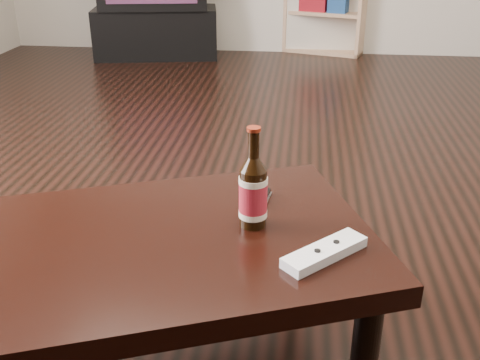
# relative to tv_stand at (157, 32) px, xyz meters

# --- Properties ---
(floor) EXTENTS (5.00, 6.00, 0.01)m
(floor) POSITION_rel_tv_stand_xyz_m (1.16, -2.73, -0.20)
(floor) COLOR black
(floor) RESTS_ON ground
(tv_stand) EXTENTS (1.05, 0.65, 0.39)m
(tv_stand) POSITION_rel_tv_stand_xyz_m (0.00, 0.00, 0.00)
(tv_stand) COLOR black
(tv_stand) RESTS_ON floor
(coffee_table) EXTENTS (1.20, 0.95, 0.39)m
(coffee_table) POSITION_rel_tv_stand_xyz_m (0.87, -3.54, 0.15)
(coffee_table) COLOR black
(coffee_table) RESTS_ON floor
(beer_bottle) EXTENTS (0.07, 0.07, 0.24)m
(beer_bottle) POSITION_rel_tv_stand_xyz_m (1.11, -3.44, 0.28)
(beer_bottle) COLOR black
(beer_bottle) RESTS_ON coffee_table
(phone) EXTENTS (0.06, 0.10, 0.02)m
(phone) POSITION_rel_tv_stand_xyz_m (1.11, -3.31, 0.21)
(phone) COLOR silver
(phone) RESTS_ON coffee_table
(remote) EXTENTS (0.19, 0.18, 0.03)m
(remote) POSITION_rel_tv_stand_xyz_m (1.28, -3.55, 0.21)
(remote) COLOR white
(remote) RESTS_ON coffee_table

